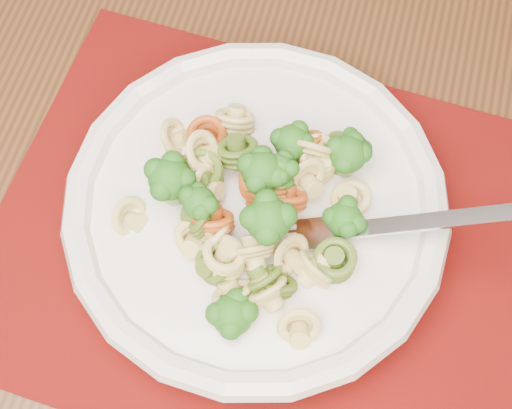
# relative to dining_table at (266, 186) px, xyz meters

# --- Properties ---
(dining_table) EXTENTS (1.57, 1.10, 0.70)m
(dining_table) POSITION_rel_dining_table_xyz_m (0.00, 0.00, 0.00)
(dining_table) COLOR #502F16
(dining_table) RESTS_ON ground
(placemat) EXTENTS (0.44, 0.37, 0.00)m
(placemat) POSITION_rel_dining_table_xyz_m (0.02, -0.09, 0.09)
(placemat) COLOR #630E04
(placemat) RESTS_ON dining_table
(pasta_bowl) EXTENTS (0.26, 0.26, 0.05)m
(pasta_bowl) POSITION_rel_dining_table_xyz_m (0.00, -0.07, 0.12)
(pasta_bowl) COLOR silver
(pasta_bowl) RESTS_ON placemat
(pasta_broccoli_heap) EXTENTS (0.22, 0.22, 0.06)m
(pasta_broccoli_heap) POSITION_rel_dining_table_xyz_m (0.00, -0.07, 0.13)
(pasta_broccoli_heap) COLOR #D0C366
(pasta_broccoli_heap) RESTS_ON pasta_bowl
(fork) EXTENTS (0.18, 0.05, 0.08)m
(fork) POSITION_rel_dining_table_xyz_m (0.05, -0.09, 0.13)
(fork) COLOR silver
(fork) RESTS_ON pasta_bowl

